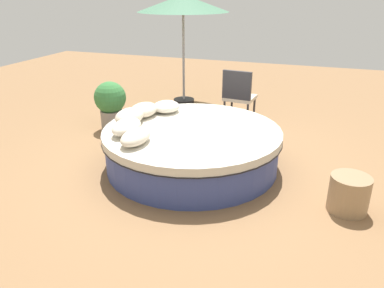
# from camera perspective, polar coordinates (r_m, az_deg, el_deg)

# --- Properties ---
(ground_plane) EXTENTS (16.00, 16.00, 0.00)m
(ground_plane) POSITION_cam_1_polar(r_m,az_deg,el_deg) (5.29, 0.00, -3.29)
(ground_plane) COLOR olive
(round_bed) EXTENTS (2.43, 2.43, 0.55)m
(round_bed) POSITION_cam_1_polar(r_m,az_deg,el_deg) (5.17, 0.00, -0.49)
(round_bed) COLOR #38478C
(round_bed) RESTS_ON ground_plane
(throw_pillow_0) EXTENTS (0.43, 0.40, 0.17)m
(throw_pillow_0) POSITION_cam_1_polar(r_m,az_deg,el_deg) (5.77, -3.92, 5.69)
(throw_pillow_0) COLOR silver
(throw_pillow_0) RESTS_ON round_bed
(throw_pillow_1) EXTENTS (0.52, 0.37, 0.19)m
(throw_pillow_1) POSITION_cam_1_polar(r_m,az_deg,el_deg) (5.61, -7.34, 5.18)
(throw_pillow_1) COLOR beige
(throw_pillow_1) RESTS_ON round_bed
(throw_pillow_2) EXTENTS (0.51, 0.35, 0.22)m
(throw_pillow_2) POSITION_cam_1_polar(r_m,az_deg,el_deg) (5.30, -9.49, 4.13)
(throw_pillow_2) COLOR beige
(throw_pillow_2) RESTS_ON round_bed
(throw_pillow_3) EXTENTS (0.52, 0.33, 0.19)m
(throw_pillow_3) POSITION_cam_1_polar(r_m,az_deg,el_deg) (4.94, -9.92, 2.59)
(throw_pillow_3) COLOR silver
(throw_pillow_3) RESTS_ON round_bed
(throw_pillow_4) EXTENTS (0.53, 0.31, 0.17)m
(throw_pillow_4) POSITION_cam_1_polar(r_m,az_deg,el_deg) (4.62, -8.56, 1.06)
(throw_pillow_4) COLOR beige
(throw_pillow_4) RESTS_ON round_bed
(patio_chair) EXTENTS (0.55, 0.57, 0.98)m
(patio_chair) POSITION_cam_1_polar(r_m,az_deg,el_deg) (6.85, 7.08, 7.69)
(patio_chair) COLOR #333338
(patio_chair) RESTS_ON ground_plane
(patio_umbrella) EXTENTS (1.83, 1.83, 2.18)m
(patio_umbrella) POSITION_cam_1_polar(r_m,az_deg,el_deg) (7.87, -1.36, 20.36)
(patio_umbrella) COLOR #262628
(patio_umbrella) RESTS_ON ground_plane
(planter) EXTENTS (0.55, 0.55, 0.84)m
(planter) POSITION_cam_1_polar(r_m,az_deg,el_deg) (6.65, -12.27, 6.16)
(planter) COLOR gray
(planter) RESTS_ON ground_plane
(side_table) EXTENTS (0.44, 0.44, 0.42)m
(side_table) POSITION_cam_1_polar(r_m,az_deg,el_deg) (4.53, 22.72, -6.98)
(side_table) COLOR #997A56
(side_table) RESTS_ON ground_plane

